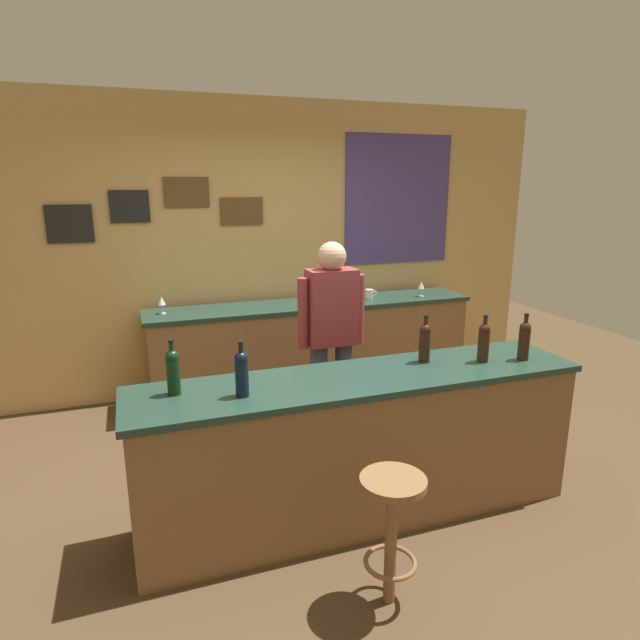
% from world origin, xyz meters
% --- Properties ---
extents(ground_plane, '(10.00, 10.00, 0.00)m').
position_xyz_m(ground_plane, '(0.00, 0.00, 0.00)').
color(ground_plane, '#4C3823').
extents(back_wall, '(6.00, 0.09, 2.80)m').
position_xyz_m(back_wall, '(0.03, 2.03, 1.42)').
color(back_wall, tan).
rests_on(back_wall, ground_plane).
extents(bar_counter, '(2.74, 0.60, 0.92)m').
position_xyz_m(bar_counter, '(0.00, -0.40, 0.46)').
color(bar_counter, brown).
rests_on(bar_counter, ground_plane).
extents(side_counter, '(3.18, 0.56, 0.90)m').
position_xyz_m(side_counter, '(0.40, 1.65, 0.45)').
color(side_counter, brown).
rests_on(side_counter, ground_plane).
extents(bartender, '(0.52, 0.21, 1.62)m').
position_xyz_m(bartender, '(0.13, 0.45, 0.94)').
color(bartender, '#384766').
rests_on(bartender, ground_plane).
extents(bar_stool, '(0.32, 0.32, 0.68)m').
position_xyz_m(bar_stool, '(-0.16, -1.13, 0.46)').
color(bar_stool, brown).
rests_on(bar_stool, ground_plane).
extents(wine_bottle_a, '(0.07, 0.07, 0.31)m').
position_xyz_m(wine_bottle_a, '(-1.07, -0.32, 1.06)').
color(wine_bottle_a, black).
rests_on(wine_bottle_a, bar_counter).
extents(wine_bottle_b, '(0.07, 0.07, 0.31)m').
position_xyz_m(wine_bottle_b, '(-0.73, -0.47, 1.06)').
color(wine_bottle_b, black).
rests_on(wine_bottle_b, bar_counter).
extents(wine_bottle_c, '(0.07, 0.07, 0.31)m').
position_xyz_m(wine_bottle_c, '(0.47, -0.30, 1.06)').
color(wine_bottle_c, black).
rests_on(wine_bottle_c, bar_counter).
extents(wine_bottle_d, '(0.07, 0.07, 0.31)m').
position_xyz_m(wine_bottle_d, '(0.83, -0.42, 1.06)').
color(wine_bottle_d, black).
rests_on(wine_bottle_d, bar_counter).
extents(wine_bottle_e, '(0.07, 0.07, 0.31)m').
position_xyz_m(wine_bottle_e, '(1.10, -0.48, 1.06)').
color(wine_bottle_e, black).
rests_on(wine_bottle_e, bar_counter).
extents(wine_glass_a, '(0.07, 0.07, 0.16)m').
position_xyz_m(wine_glass_a, '(-1.00, 1.68, 1.01)').
color(wine_glass_a, silver).
rests_on(wine_glass_a, side_counter).
extents(wine_glass_b, '(0.07, 0.07, 0.16)m').
position_xyz_m(wine_glass_b, '(1.53, 1.56, 1.01)').
color(wine_glass_b, silver).
rests_on(wine_glass_b, side_counter).
extents(coffee_mug, '(0.12, 0.08, 0.09)m').
position_xyz_m(coffee_mug, '(0.99, 1.63, 0.95)').
color(coffee_mug, silver).
rests_on(coffee_mug, side_counter).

